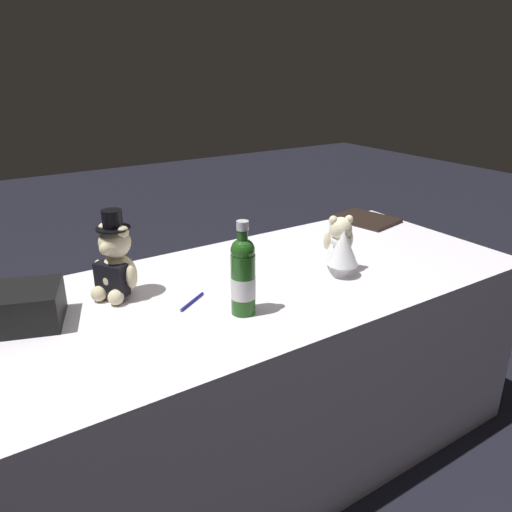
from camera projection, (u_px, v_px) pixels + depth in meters
The scene contains 8 objects.
ground_plane at pixel (256, 446), 2.04m from camera, with size 12.00×12.00×0.00m, color black.
reception_table at pixel (256, 370), 1.90m from camera, with size 2.04×0.87×0.75m, color white.
teddy_bear_groom at pixel (115, 264), 1.62m from camera, with size 0.16×0.16×0.30m.
teddy_bear_bride at pixel (340, 248), 1.82m from camera, with size 0.18×0.20×0.22m.
champagne_bottle at pixel (243, 275), 1.50m from camera, with size 0.08×0.08×0.30m.
signing_pen at pixel (191, 302), 1.61m from camera, with size 0.12×0.09×0.01m.
gift_case_black at pixel (7, 308), 1.45m from camera, with size 0.35×0.28×0.11m.
guestbook at pixel (365, 219), 2.44m from camera, with size 0.22×0.29×0.02m, color black.
Camera 1 is at (0.88, 1.35, 1.48)m, focal length 34.54 mm.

